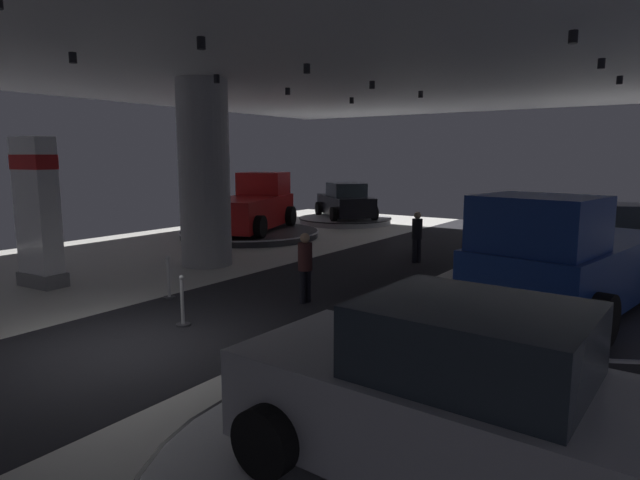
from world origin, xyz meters
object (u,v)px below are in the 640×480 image
column_left (204,174)px  display_car_deep_left (345,202)px  display_platform_far_left (250,233)px  brand_sign_pylon (37,210)px  visitor_walking_near (305,263)px  display_platform_far_right (602,267)px  display_platform_deep_left (345,220)px  display_car_near_right (458,403)px  visitor_walking_far (417,234)px  pickup_truck_mid_right (566,263)px  display_car_far_right (606,237)px  pickup_truck_far_left (252,207)px  display_platform_mid_right (568,314)px

column_left → display_car_deep_left: 11.46m
display_platform_far_left → brand_sign_pylon: bearing=-81.6°
brand_sign_pylon → visitor_walking_near: 7.00m
display_platform_far_right → brand_sign_pylon: bearing=-138.6°
display_platform_deep_left → visitor_walking_near: visitor_walking_near is taller
display_car_near_right → visitor_walking_far: size_ratio=2.70×
brand_sign_pylon → display_platform_deep_left: brand_sign_pylon is taller
pickup_truck_mid_right → visitor_walking_far: pickup_truck_mid_right is taller
display_car_near_right → visitor_walking_near: 7.40m
display_car_far_right → pickup_truck_far_left: bearing=-177.7°
display_platform_far_right → display_platform_far_left: 12.86m
display_car_deep_left → pickup_truck_far_left: pickup_truck_far_left is taller
display_car_deep_left → visitor_walking_near: display_car_deep_left is taller
brand_sign_pylon → pickup_truck_far_left: bearing=98.8°
column_left → pickup_truck_far_left: column_left is taller
brand_sign_pylon → display_platform_far_left: brand_sign_pylon is taller
column_left → display_platform_far_left: column_left is taller
display_platform_deep_left → visitor_walking_far: size_ratio=2.87×
column_left → display_car_near_right: size_ratio=1.28×
display_platform_far_right → pickup_truck_mid_right: size_ratio=1.08×
column_left → display_platform_mid_right: 10.53m
pickup_truck_far_left → display_car_near_right: bearing=-42.3°
pickup_truck_mid_right → display_platform_far_left: bearing=157.5°
display_platform_far_left → column_left: bearing=-61.0°
display_car_deep_left → display_platform_far_left: bearing=-97.0°
display_platform_deep_left → display_platform_far_right: bearing=-24.0°
column_left → display_car_far_right: 11.77m
column_left → display_platform_deep_left: column_left is taller
column_left → display_platform_mid_right: size_ratio=0.97×
column_left → display_platform_far_right: size_ratio=0.91×
display_car_deep_left → pickup_truck_far_left: size_ratio=0.76×
display_car_far_right → display_platform_mid_right: 5.90m
brand_sign_pylon → display_car_deep_left: bearing=92.3°
brand_sign_pylon → visitor_walking_near: (6.45, 2.51, -1.03)m
column_left → display_platform_mid_right: column_left is taller
pickup_truck_mid_right → display_platform_far_right: bearing=90.9°
display_platform_far_right → display_car_deep_left: display_car_deep_left is taller
display_car_deep_left → display_car_near_right: size_ratio=1.01×
display_car_deep_left → visitor_walking_near: (7.07, -12.97, -0.14)m
brand_sign_pylon → visitor_walking_far: (6.53, 8.22, -1.03)m
display_car_deep_left → brand_sign_pylon: bearing=-87.7°
column_left → display_car_near_right: (10.47, -6.85, -1.69)m
display_car_deep_left → visitor_walking_far: display_car_deep_left is taller
pickup_truck_mid_right → display_platform_far_left: size_ratio=0.98×
column_left → visitor_walking_near: (5.05, -1.82, -1.84)m
display_platform_deep_left → display_car_deep_left: (0.02, -0.02, 0.89)m
brand_sign_pylon → display_platform_far_left: 9.59m
display_car_deep_left → display_platform_far_right: bearing=-23.9°
display_car_far_right → visitor_walking_far: size_ratio=2.87×
display_car_near_right → display_platform_deep_left: bearing=124.8°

